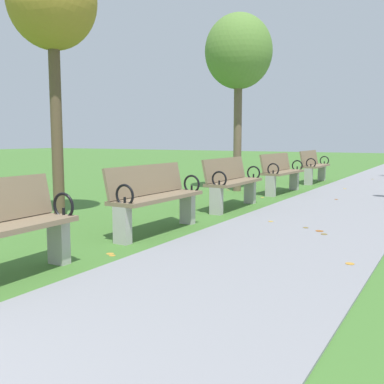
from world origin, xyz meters
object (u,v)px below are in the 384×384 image
(tree_2, at_px, (239,53))
(park_bench_5, at_px, (281,172))
(park_bench_6, at_px, (314,165))
(park_bench_4, at_px, (232,181))
(park_bench_3, at_px, (155,196))
(tree_1, at_px, (52,4))

(tree_2, bearing_deg, park_bench_5, 7.76)
(park_bench_6, xyz_separation_m, tree_2, (-1.04, -2.90, 2.71))
(park_bench_4, distance_m, park_bench_5, 2.64)
(park_bench_3, height_order, park_bench_5, same)
(tree_1, bearing_deg, park_bench_5, 69.10)
(park_bench_4, height_order, park_bench_6, same)
(park_bench_6, distance_m, tree_1, 8.39)
(park_bench_4, bearing_deg, tree_1, -129.33)
(park_bench_4, xyz_separation_m, tree_1, (-1.89, -2.30, 2.74))
(park_bench_5, height_order, tree_2, tree_2)
(park_bench_5, relative_size, tree_1, 0.40)
(tree_2, bearing_deg, park_bench_3, -78.05)
(park_bench_3, xyz_separation_m, park_bench_5, (0.00, 5.04, 0.00))
(tree_2, bearing_deg, park_bench_4, -67.47)
(park_bench_4, xyz_separation_m, park_bench_5, (0.00, 2.64, 0.00))
(park_bench_6, bearing_deg, tree_2, -109.67)
(park_bench_6, relative_size, tree_1, 0.40)
(park_bench_3, relative_size, tree_1, 0.40)
(park_bench_4, distance_m, tree_2, 3.83)
(tree_1, bearing_deg, park_bench_3, -2.98)
(park_bench_4, distance_m, park_bench_6, 5.40)
(park_bench_5, bearing_deg, tree_1, -110.90)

